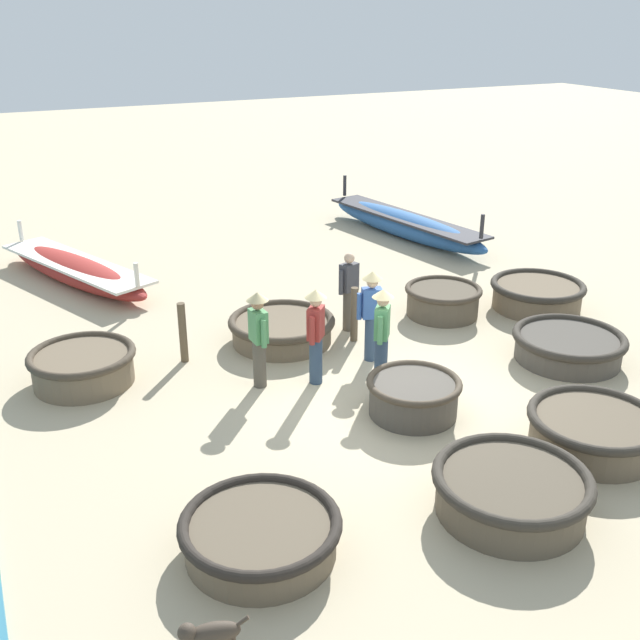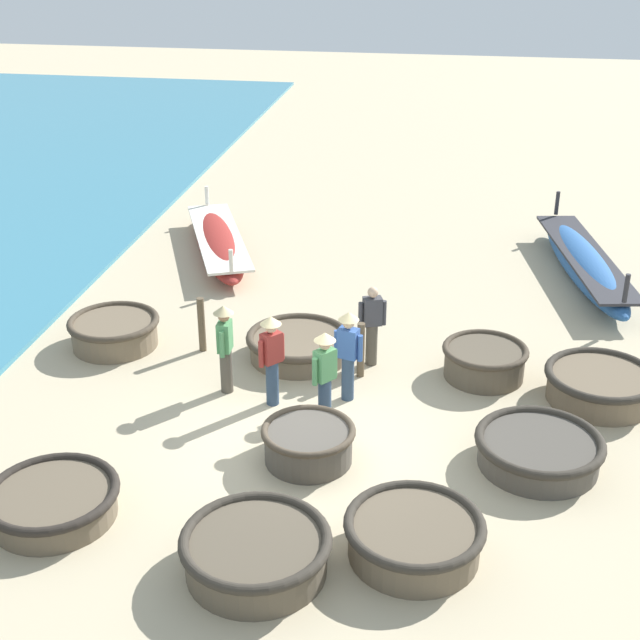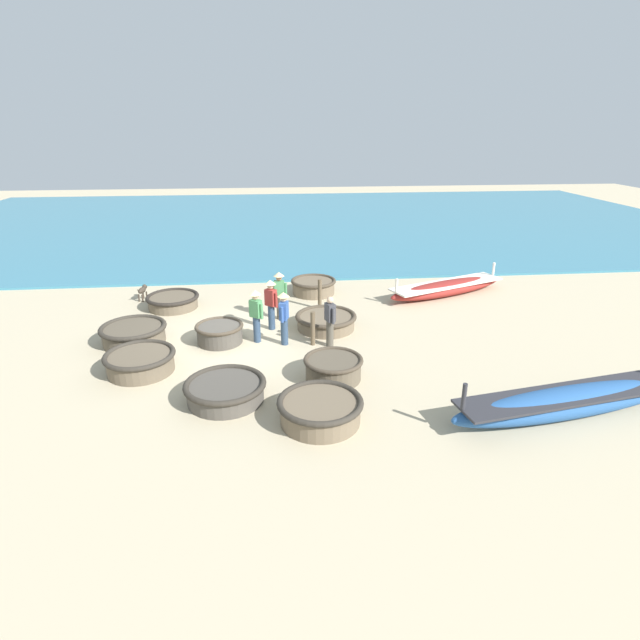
% 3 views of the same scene
% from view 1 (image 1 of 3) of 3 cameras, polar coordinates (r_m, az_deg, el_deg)
% --- Properties ---
extents(ground_plane, '(80.00, 80.00, 0.00)m').
position_cam_1_polar(ground_plane, '(12.13, 5.48, -6.18)').
color(ground_plane, '#BCAD8C').
extents(coracle_beside_post, '(1.47, 1.47, 0.59)m').
position_cam_1_polar(coracle_beside_post, '(11.67, 7.14, -5.71)').
color(coracle_beside_post, '#4C473F').
rests_on(coracle_beside_post, ground).
extents(coracle_far_right, '(2.01, 2.01, 0.50)m').
position_cam_1_polar(coracle_far_right, '(14.04, -2.93, -0.65)').
color(coracle_far_right, brown).
rests_on(coracle_far_right, ground).
extents(coracle_center, '(1.99, 1.99, 0.51)m').
position_cam_1_polar(coracle_center, '(14.03, 18.40, -1.84)').
color(coracle_center, '#4C473F').
rests_on(coracle_center, ground).
extents(coracle_weathered, '(1.99, 1.99, 0.58)m').
position_cam_1_polar(coracle_weathered, '(9.79, 14.35, -12.49)').
color(coracle_weathered, brown).
rests_on(coracle_weathered, ground).
extents(coracle_front_right, '(1.95, 1.95, 0.58)m').
position_cam_1_polar(coracle_front_right, '(16.23, 16.21, 1.92)').
color(coracle_front_right, brown).
rests_on(coracle_front_right, ground).
extents(coracle_upturned, '(1.89, 1.89, 0.49)m').
position_cam_1_polar(coracle_upturned, '(8.95, -4.55, -15.93)').
color(coracle_upturned, brown).
rests_on(coracle_upturned, ground).
extents(coracle_nearest, '(1.78, 1.78, 0.59)m').
position_cam_1_polar(coracle_nearest, '(13.11, -17.62, -3.33)').
color(coracle_nearest, brown).
rests_on(coracle_nearest, ground).
extents(coracle_far_left, '(1.57, 1.57, 0.61)m').
position_cam_1_polar(coracle_far_left, '(15.44, 9.34, 1.53)').
color(coracle_far_left, brown).
rests_on(coracle_far_left, ground).
extents(coracle_front_left, '(1.89, 1.89, 0.57)m').
position_cam_1_polar(coracle_front_left, '(11.40, 20.13, -7.86)').
color(coracle_front_left, brown).
rests_on(coracle_front_left, ground).
extents(long_boat_green_hull, '(1.95, 6.04, 1.22)m').
position_cam_1_polar(long_boat_green_hull, '(20.69, 6.53, 7.26)').
color(long_boat_green_hull, '#285693').
rests_on(long_boat_green_hull, ground).
extents(long_boat_red_hull, '(2.93, 5.27, 1.01)m').
position_cam_1_polar(long_boat_red_hull, '(17.98, -18.10, 3.65)').
color(long_boat_red_hull, maroon).
rests_on(long_boat_red_hull, ground).
extents(fisherman_by_coracle, '(0.51, 0.32, 1.57)m').
position_cam_1_polar(fisherman_by_coracle, '(14.35, 2.21, 2.33)').
color(fisherman_by_coracle, '#4C473D').
rests_on(fisherman_by_coracle, ground).
extents(fisherman_standing_left, '(0.39, 0.42, 1.67)m').
position_cam_1_polar(fisherman_standing_left, '(12.24, -0.32, -0.78)').
color(fisherman_standing_left, '#2D425B').
rests_on(fisherman_standing_left, ground).
extents(fisherman_with_hat, '(0.51, 0.36, 1.67)m').
position_cam_1_polar(fisherman_with_hat, '(13.08, 3.95, 0.77)').
color(fisherman_with_hat, '#2D425B').
rests_on(fisherman_with_hat, ground).
extents(fisherman_hauling, '(0.36, 0.53, 1.67)m').
position_cam_1_polar(fisherman_hauling, '(12.16, -4.71, -1.02)').
color(fisherman_hauling, '#4C473D').
rests_on(fisherman_hauling, ground).
extents(fisherman_standing_right, '(0.38, 0.44, 1.67)m').
position_cam_1_polar(fisherman_standing_right, '(12.29, 4.74, -0.75)').
color(fisherman_standing_right, '#2D425B').
rests_on(fisherman_standing_right, ground).
extents(dog, '(0.68, 0.31, 0.55)m').
position_cam_1_polar(dog, '(7.74, -8.42, -22.68)').
color(dog, '#3D3328').
rests_on(dog, ground).
extents(mooring_post_mid_beach, '(0.14, 0.14, 1.07)m').
position_cam_1_polar(mooring_post_mid_beach, '(13.99, 2.63, 0.42)').
color(mooring_post_mid_beach, brown).
rests_on(mooring_post_mid_beach, ground).
extents(mooring_post_shoreline, '(0.14, 0.14, 1.11)m').
position_cam_1_polar(mooring_post_shoreline, '(13.36, -10.41, -0.96)').
color(mooring_post_shoreline, brown).
rests_on(mooring_post_shoreline, ground).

